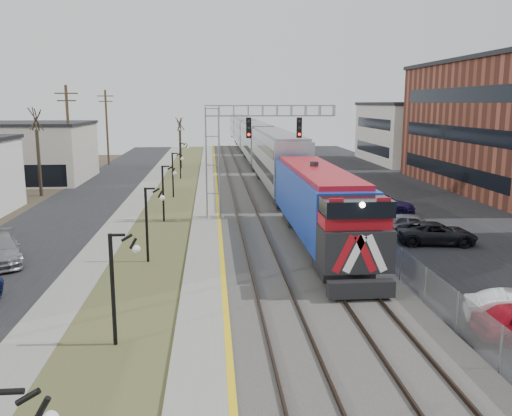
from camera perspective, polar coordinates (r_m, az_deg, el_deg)
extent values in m
cube|color=black|center=(46.86, -18.12, 0.30)|extent=(7.00, 120.00, 0.04)
cube|color=gray|center=(46.02, -12.66, 0.42)|extent=(2.00, 120.00, 0.08)
cube|color=#4C512B|center=(45.70, -8.93, 0.47)|extent=(4.00, 120.00, 0.06)
cube|color=gray|center=(45.56, -5.17, 0.64)|extent=(2.00, 120.00, 0.24)
cube|color=#595651|center=(45.80, 1.09, 0.71)|extent=(8.00, 120.00, 0.20)
cube|color=black|center=(48.51, 15.34, 0.80)|extent=(16.00, 120.00, 0.04)
cube|color=gold|center=(45.54, -4.07, 0.81)|extent=(0.24, 120.00, 0.01)
cube|color=#2D2119|center=(45.57, -2.35, 0.87)|extent=(0.08, 120.00, 0.15)
cube|color=#2D2119|center=(45.66, -0.47, 0.90)|extent=(0.08, 120.00, 0.15)
cube|color=#2D2119|center=(45.85, 2.03, 0.94)|extent=(0.08, 120.00, 0.15)
cube|color=#2D2119|center=(46.05, 3.88, 0.96)|extent=(0.08, 120.00, 0.15)
cube|color=#1538AA|center=(30.80, 6.77, 0.07)|extent=(3.00, 17.00, 4.25)
cube|color=black|center=(23.07, 10.98, -8.36)|extent=(2.80, 0.50, 0.70)
cube|color=#A2A4AC|center=(50.57, 2.22, 5.01)|extent=(3.00, 22.00, 5.33)
cube|color=#A2A4AC|center=(73.17, 0.05, 6.86)|extent=(3.00, 22.00, 5.33)
cube|color=#A2A4AC|center=(95.86, -1.10, 7.84)|extent=(3.00, 22.00, 5.33)
cube|color=#A2A4AC|center=(118.60, -1.81, 8.43)|extent=(3.00, 22.00, 5.33)
cube|color=gray|center=(38.07, -4.58, 4.51)|extent=(1.00, 1.00, 8.00)
cube|color=gray|center=(38.05, 1.46, 10.20)|extent=(9.00, 0.80, 0.80)
cube|color=black|center=(37.51, -0.78, 8.44)|extent=(0.35, 0.25, 1.40)
cube|color=black|center=(37.91, 4.57, 8.43)|extent=(0.35, 0.25, 1.40)
cylinder|color=black|center=(19.20, -14.84, -8.44)|extent=(0.14, 0.14, 4.00)
cylinder|color=black|center=(28.73, -11.43, -1.83)|extent=(0.14, 0.14, 4.00)
cylinder|color=black|center=(38.49, -9.75, 1.46)|extent=(0.14, 0.14, 4.00)
cylinder|color=black|center=(48.36, -8.75, 3.41)|extent=(0.14, 0.14, 4.00)
cylinder|color=black|center=(60.25, -7.99, 4.91)|extent=(0.14, 0.14, 4.00)
cylinder|color=#4C3823|center=(56.66, -19.09, 7.08)|extent=(0.28, 0.28, 10.00)
cylinder|color=#4C3823|center=(76.18, -15.42, 8.13)|extent=(0.28, 0.28, 10.00)
cube|color=gray|center=(46.29, 6.28, 1.63)|extent=(0.04, 120.00, 1.60)
cube|color=beige|center=(63.43, -23.60, 5.31)|extent=(14.00, 12.00, 6.00)
cube|color=beige|center=(80.96, 17.62, 7.45)|extent=(16.00, 18.00, 8.00)
cylinder|color=#382D23|center=(52.42, -21.87, 4.40)|extent=(0.30, 0.30, 5.95)
cylinder|color=#382D23|center=(70.18, -7.96, 6.12)|extent=(0.30, 0.30, 4.90)
imported|color=black|center=(33.89, 18.49, -2.59)|extent=(4.88, 2.76, 1.29)
imported|color=#1F164E|center=(42.21, 13.08, 0.40)|extent=(5.39, 3.91, 1.45)
imported|color=gray|center=(35.52, 16.19, -1.76)|extent=(4.39, 2.62, 1.40)
imported|color=#0C4015|center=(53.05, 8.03, 2.64)|extent=(4.30, 2.58, 1.34)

